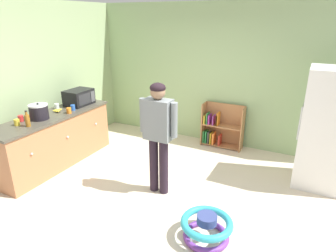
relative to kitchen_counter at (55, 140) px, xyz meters
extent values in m
plane|color=beige|center=(2.20, -0.11, -0.45)|extent=(12.00, 12.00, 0.00)
cube|color=#99B981|center=(2.20, 2.22, 0.90)|extent=(5.20, 0.06, 2.70)
cube|color=#9DB782|center=(-0.43, 0.69, 0.90)|extent=(0.06, 2.99, 2.70)
cube|color=#B6754C|center=(0.00, 0.00, -0.02)|extent=(0.60, 2.13, 0.86)
cube|color=#4C463B|center=(0.00, 0.00, 0.43)|extent=(0.64, 2.17, 0.04)
sphere|color=silver|center=(0.31, -0.71, 0.11)|extent=(0.04, 0.04, 0.04)
sphere|color=silver|center=(0.31, 0.00, 0.11)|extent=(0.04, 0.04, 0.04)
sphere|color=silver|center=(0.31, 0.71, 0.11)|extent=(0.04, 0.04, 0.04)
cube|color=white|center=(4.09, 1.33, 0.44)|extent=(0.70, 0.68, 1.78)
cylinder|color=silver|center=(3.72, 1.16, 0.53)|extent=(0.02, 0.02, 0.50)
cube|color=#333333|center=(3.73, 1.33, 0.83)|extent=(0.01, 0.67, 0.01)
cube|color=#AF774A|center=(1.97, 2.00, -0.03)|extent=(0.02, 0.28, 0.85)
cube|color=#AF774A|center=(2.75, 2.00, -0.03)|extent=(0.02, 0.28, 0.85)
cube|color=#B2774A|center=(2.36, 2.13, -0.03)|extent=(0.80, 0.02, 0.85)
cube|color=#AF774A|center=(2.36, 2.00, -0.42)|extent=(0.76, 0.24, 0.02)
cube|color=#AF774A|center=(2.36, 2.00, -0.02)|extent=(0.76, 0.24, 0.02)
cube|color=#368B43|center=(2.01, 1.97, -0.29)|extent=(0.02, 0.17, 0.24)
cube|color=gold|center=(2.01, 1.97, 0.08)|extent=(0.03, 0.17, 0.17)
cube|color=#278540|center=(2.06, 1.97, -0.29)|extent=(0.03, 0.17, 0.25)
cube|color=#338141|center=(2.06, 1.97, 0.10)|extent=(0.02, 0.17, 0.22)
cube|color=#444440|center=(2.11, 1.97, -0.29)|extent=(0.03, 0.17, 0.24)
cube|color=#932F8C|center=(2.10, 1.97, 0.09)|extent=(0.02, 0.17, 0.19)
cube|color=gold|center=(2.15, 1.97, -0.30)|extent=(0.02, 0.17, 0.22)
cube|color=purple|center=(2.18, 1.97, 0.09)|extent=(0.02, 0.17, 0.19)
cube|color=orange|center=(2.21, 1.97, -0.30)|extent=(0.03, 0.17, 0.23)
cube|color=orange|center=(2.26, 1.97, 0.10)|extent=(0.02, 0.17, 0.22)
cube|color=#B03124|center=(2.33, 1.97, -0.31)|extent=(0.03, 0.17, 0.21)
cube|color=orange|center=(2.27, 1.97, 0.12)|extent=(0.03, 0.17, 0.25)
cylinder|color=#271C28|center=(1.93, 0.04, -0.03)|extent=(0.13, 0.13, 0.84)
cylinder|color=#271C28|center=(2.09, 0.04, -0.03)|extent=(0.13, 0.13, 0.84)
cube|color=gray|center=(2.01, 0.04, 0.67)|extent=(0.38, 0.22, 0.57)
cylinder|color=gray|center=(1.77, 0.04, 0.70)|extent=(0.09, 0.09, 0.48)
cylinder|color=gray|center=(2.25, 0.04, 0.70)|extent=(0.09, 0.09, 0.48)
sphere|color=#926E52|center=(2.01, 0.04, 1.05)|extent=(0.20, 0.20, 0.20)
ellipsoid|color=black|center=(2.01, 0.04, 1.11)|extent=(0.21, 0.21, 0.13)
torus|color=#75389D|center=(2.97, -0.59, -0.42)|extent=(0.54, 0.54, 0.07)
torus|color=#2EA5BC|center=(2.97, -0.59, -0.23)|extent=(0.60, 0.60, 0.08)
cylinder|color=#35427D|center=(2.97, -0.59, -0.18)|extent=(0.23, 0.23, 0.10)
cylinder|color=silver|center=(3.19, -0.59, -0.32)|extent=(0.02, 0.02, 0.18)
cylinder|color=silver|center=(2.86, -0.40, -0.32)|extent=(0.02, 0.02, 0.18)
cylinder|color=silver|center=(2.86, -0.78, -0.32)|extent=(0.02, 0.02, 0.18)
cube|color=black|center=(0.00, 0.67, 0.59)|extent=(0.36, 0.48, 0.28)
cube|color=#2D2D33|center=(0.19, 0.62, 0.59)|extent=(0.01, 0.31, 0.20)
cube|color=#515156|center=(0.19, 0.84, 0.59)|extent=(0.01, 0.10, 0.20)
cylinder|color=black|center=(0.01, -0.23, 0.56)|extent=(0.29, 0.29, 0.22)
cylinder|color=silver|center=(0.01, -0.23, 0.68)|extent=(0.29, 0.29, 0.02)
sphere|color=black|center=(0.01, -0.23, 0.70)|extent=(0.03, 0.03, 0.03)
ellipsoid|color=yellow|center=(-0.03, 0.17, 0.48)|extent=(0.11, 0.15, 0.04)
ellipsoid|color=yellow|center=(-0.02, 0.17, 0.48)|extent=(0.07, 0.16, 0.04)
ellipsoid|color=yellow|center=(-0.01, 0.17, 0.48)|extent=(0.07, 0.16, 0.04)
ellipsoid|color=yellow|center=(0.01, 0.17, 0.48)|extent=(0.11, 0.15, 0.04)
cylinder|color=#9E661E|center=(0.13, -0.55, 0.54)|extent=(0.07, 0.07, 0.18)
cylinder|color=#9E661E|center=(0.13, -0.55, 0.65)|extent=(0.03, 0.03, 0.05)
cylinder|color=black|center=(0.13, -0.55, 0.69)|extent=(0.04, 0.04, 0.02)
cylinder|color=blue|center=(0.14, 0.36, 0.50)|extent=(0.08, 0.08, 0.09)
cylinder|color=red|center=(-0.16, -0.44, 0.50)|extent=(0.08, 0.08, 0.09)
cylinder|color=white|center=(-0.16, 0.29, 0.50)|extent=(0.08, 0.08, 0.09)
cylinder|color=yellow|center=(-0.05, -0.59, 0.50)|extent=(0.08, 0.08, 0.09)
cylinder|color=orange|center=(0.21, 0.20, 0.50)|extent=(0.08, 0.08, 0.09)
camera|label=1|loc=(3.80, -3.22, 1.97)|focal=31.17mm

